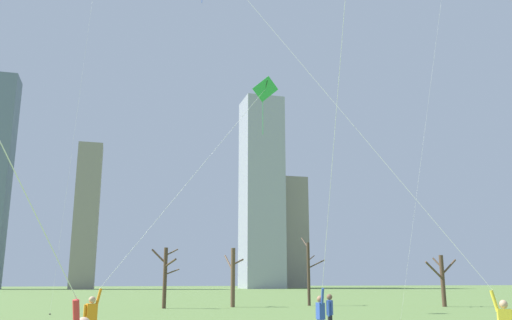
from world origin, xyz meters
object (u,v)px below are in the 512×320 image
object	(u,v)px
bare_tree_far_right_edge	(233,275)
bare_tree_leftmost	(309,271)
bare_tree_right_of_center	(442,278)
kite_flyer_far_back_orange	(329,216)
kite_flyer_foreground_left_blue	(425,226)
kite_flyer_foreground_right_yellow	(51,307)
kite_flyer_midfield_center_green	(126,272)
bystander_far_off_by_trees	(330,314)
bare_tree_center	(165,274)

from	to	relation	value
bare_tree_far_right_edge	bare_tree_leftmost	size ratio (longest dim) A/B	0.80
bare_tree_right_of_center	bare_tree_far_right_edge	xyz separation A→B (m)	(-17.02, 4.13, 0.25)
kite_flyer_far_back_orange	bare_tree_far_right_edge	bearing A→B (deg)	83.17
kite_flyer_foreground_left_blue	kite_flyer_far_back_orange	bearing A→B (deg)	126.09
kite_flyer_foreground_right_yellow	bare_tree_leftmost	xyz separation A→B (m)	(17.74, 36.79, 1.15)
bare_tree_right_of_center	bare_tree_leftmost	size ratio (longest dim) A/B	0.71
kite_flyer_midfield_center_green	bare_tree_right_of_center	size ratio (longest dim) A/B	2.54
kite_flyer_foreground_left_blue	kite_flyer_midfield_center_green	xyz separation A→B (m)	(-8.01, 5.60, -1.22)
bare_tree_right_of_center	kite_flyer_midfield_center_green	bearing A→B (deg)	-142.17
kite_flyer_foreground_left_blue	bare_tree_right_of_center	size ratio (longest dim) A/B	3.51
bystander_far_off_by_trees	bare_tree_leftmost	xyz separation A→B (m)	(8.87, 25.00, 2.03)
kite_flyer_far_back_orange	bare_tree_leftmost	xyz separation A→B (m)	(10.28, 28.39, -1.22)
kite_flyer_far_back_orange	bare_tree_leftmost	distance (m)	30.22
kite_flyer_far_back_orange	bare_tree_center	size ratio (longest dim) A/B	3.77
kite_flyer_foreground_right_yellow	bystander_far_off_by_trees	bearing A→B (deg)	53.06
kite_flyer_midfield_center_green	kite_flyer_far_back_orange	bearing A→B (deg)	-26.40
kite_flyer_far_back_orange	bystander_far_off_by_trees	distance (m)	4.90
bare_tree_leftmost	bare_tree_center	xyz separation A→B (m)	(-12.59, -1.35, -0.35)
kite_flyer_foreground_right_yellow	bare_tree_center	xyz separation A→B (m)	(5.14, 35.43, 0.79)
bystander_far_off_by_trees	bare_tree_far_right_edge	world-z (taller)	bare_tree_far_right_edge
bare_tree_far_right_edge	bystander_far_off_by_trees	bearing A→B (deg)	-94.51
kite_flyer_foreground_left_blue	bare_tree_far_right_edge	xyz separation A→B (m)	(1.47, 30.31, -1.06)
bare_tree_far_right_edge	bare_tree_center	distance (m)	5.69
bare_tree_center	kite_flyer_foreground_left_blue	bearing A→B (deg)	-81.96
kite_flyer_foreground_right_yellow	bare_tree_right_of_center	distance (m)	42.42
bare_tree_leftmost	bystander_far_off_by_trees	bearing A→B (deg)	-109.54
kite_flyer_foreground_left_blue	kite_flyer_midfield_center_green	bearing A→B (deg)	145.03
kite_flyer_foreground_right_yellow	kite_flyer_midfield_center_green	world-z (taller)	kite_flyer_midfield_center_green
kite_flyer_foreground_right_yellow	bare_tree_far_right_edge	world-z (taller)	kite_flyer_foreground_right_yellow
kite_flyer_foreground_right_yellow	bystander_far_off_by_trees	size ratio (longest dim) A/B	5.74
bare_tree_center	kite_flyer_far_back_orange	bearing A→B (deg)	-85.10
bare_tree_far_right_edge	kite_flyer_midfield_center_green	bearing A→B (deg)	-110.99
bystander_far_off_by_trees	bare_tree_right_of_center	distance (m)	27.76
bystander_far_off_by_trees	bare_tree_center	xyz separation A→B (m)	(-3.72, 23.65, 1.68)
kite_flyer_midfield_center_green	kite_flyer_foreground_left_blue	bearing A→B (deg)	-34.97
kite_flyer_foreground_left_blue	bystander_far_off_by_trees	xyz separation A→B (m)	(-0.46, 5.94, -2.72)
bystander_far_off_by_trees	bare_tree_far_right_edge	bearing A→B (deg)	85.49
bare_tree_right_of_center	bare_tree_center	world-z (taller)	bare_tree_center
kite_flyer_foreground_left_blue	bare_tree_right_of_center	distance (m)	32.08
kite_flyer_far_back_orange	bare_tree_center	bearing A→B (deg)	94.90
bystander_far_off_by_trees	bare_tree_right_of_center	xyz separation A→B (m)	(18.95, 20.25, 1.40)
bare_tree_leftmost	bare_tree_right_of_center	bearing A→B (deg)	-25.28
bare_tree_far_right_edge	bare_tree_center	xyz separation A→B (m)	(-5.64, -0.73, 0.02)
kite_flyer_foreground_left_blue	bare_tree_right_of_center	world-z (taller)	kite_flyer_foreground_left_blue
kite_flyer_foreground_right_yellow	kite_flyer_midfield_center_green	bearing A→B (deg)	83.49
bare_tree_far_right_edge	bare_tree_leftmost	xyz separation A→B (m)	(6.95, 0.63, 0.38)
kite_flyer_foreground_right_yellow	bare_tree_right_of_center	bearing A→B (deg)	49.04
bare_tree_right_of_center	kite_flyer_foreground_right_yellow	bearing A→B (deg)	-130.96
bystander_far_off_by_trees	kite_flyer_far_back_orange	bearing A→B (deg)	-112.48
kite_flyer_midfield_center_green	bare_tree_leftmost	world-z (taller)	kite_flyer_midfield_center_green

